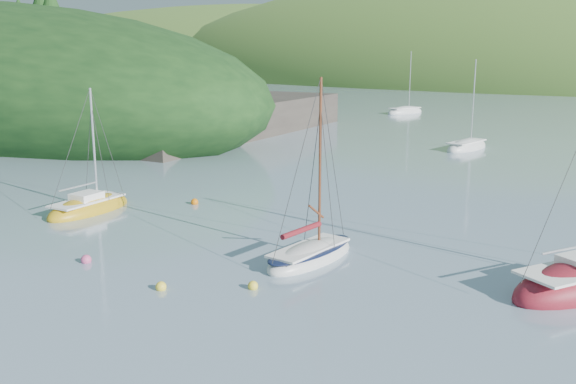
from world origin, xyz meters
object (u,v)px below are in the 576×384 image
Objects in this scene: sailboat_yellow at (89,208)px; distant_sloop_c at (405,112)px; distant_sloop_a at (467,147)px; daysailer_white at (310,255)px.

distant_sloop_c reaches higher than sailboat_yellow.
distant_sloop_c is at bearing 131.92° from distant_sloop_a.
sailboat_yellow is 62.22m from distant_sloop_c.
distant_sloop_a reaches higher than daysailer_white.
daysailer_white is 34.89m from distant_sloop_a.
distant_sloop_c is (-12.96, 60.85, -0.01)m from sailboat_yellow.
distant_sloop_c reaches higher than distant_sloop_a.
distant_sloop_c reaches higher than daysailer_white.
distant_sloop_a is 32.81m from distant_sloop_c.
daysailer_white is 14.91m from sailboat_yellow.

